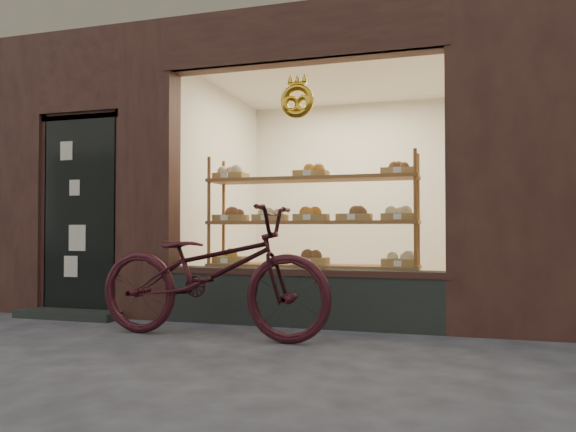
% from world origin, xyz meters
% --- Properties ---
extents(ground, '(90.00, 90.00, 0.00)m').
position_xyz_m(ground, '(0.00, 0.00, 0.00)').
color(ground, '#2F2E35').
extents(display_shelf, '(2.20, 0.45, 1.70)m').
position_xyz_m(display_shelf, '(0.45, 2.55, 0.85)').
color(display_shelf, brown).
rests_on(display_shelf, ground).
extents(bicycle, '(2.18, 0.84, 1.13)m').
position_xyz_m(bicycle, '(-0.13, 1.34, 0.56)').
color(bicycle, black).
rests_on(bicycle, ground).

